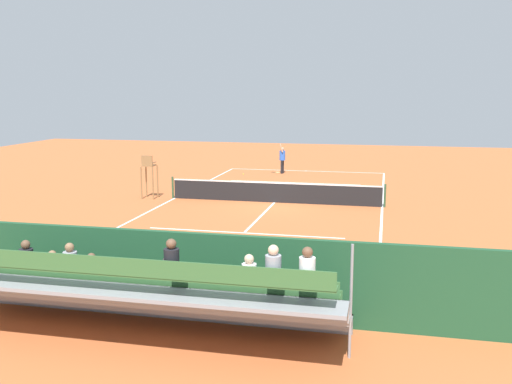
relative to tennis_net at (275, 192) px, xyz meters
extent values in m
plane|color=#BC6033|center=(0.00, 0.00, -0.50)|extent=(60.00, 60.00, 0.00)
cube|color=white|center=(0.00, -11.00, -0.50)|extent=(10.00, 0.10, 0.01)
cube|color=white|center=(0.00, 11.00, -0.50)|extent=(10.00, 0.10, 0.01)
cube|color=white|center=(-5.00, 0.00, -0.50)|extent=(0.10, 22.00, 0.01)
cube|color=white|center=(5.00, 0.00, -0.50)|extent=(0.10, 22.00, 0.01)
cube|color=white|center=(0.00, -6.05, -0.50)|extent=(7.50, 0.10, 0.01)
cube|color=white|center=(0.00, 6.05, -0.50)|extent=(7.50, 0.10, 0.01)
cube|color=white|center=(0.00, 0.00, -0.50)|extent=(0.10, 12.10, 0.01)
cube|color=white|center=(0.00, -11.00, -0.50)|extent=(0.10, 0.30, 0.01)
cube|color=black|center=(0.00, 0.00, -0.05)|extent=(10.00, 0.02, 0.91)
cube|color=white|center=(0.00, 0.00, 0.44)|extent=(10.00, 0.04, 0.06)
cylinder|color=#2D5133|center=(-5.10, 0.00, 0.03)|extent=(0.10, 0.10, 1.07)
cylinder|color=#2D5133|center=(5.10, 0.00, 0.03)|extent=(0.10, 0.10, 1.07)
cube|color=#1E4C2D|center=(0.00, 14.00, 0.50)|extent=(18.00, 0.16, 2.00)
cube|color=gray|center=(0.00, 14.35, -0.28)|extent=(9.00, 0.10, 0.45)
cube|color=gray|center=(0.00, 14.70, -0.09)|extent=(9.00, 0.80, 0.08)
cube|color=gray|center=(0.00, 14.32, -0.28)|extent=(9.00, 0.04, 0.45)
cube|color=#386B38|center=(0.00, 14.80, 0.33)|extent=(8.60, 0.36, 0.04)
cube|color=#386B38|center=(0.00, 14.98, 0.53)|extent=(8.60, 0.03, 0.36)
cube|color=gray|center=(0.00, 15.50, 0.36)|extent=(9.00, 0.80, 0.08)
cube|color=gray|center=(0.00, 15.12, 0.17)|extent=(9.00, 0.04, 0.45)
cube|color=#386B38|center=(0.00, 15.60, 0.78)|extent=(8.60, 0.36, 0.04)
cube|color=#386B38|center=(0.00, 15.78, 0.98)|extent=(8.60, 0.03, 0.36)
cube|color=gray|center=(0.00, 16.30, 0.81)|extent=(9.00, 0.80, 0.08)
cube|color=gray|center=(0.00, 15.92, 0.62)|extent=(9.00, 0.04, 0.45)
cube|color=#386B38|center=(0.00, 16.40, 1.23)|extent=(8.60, 0.36, 0.04)
cube|color=#386B38|center=(0.00, 16.58, 1.43)|extent=(8.60, 0.03, 0.36)
cylinder|color=gray|center=(-4.50, 15.50, 0.67)|extent=(0.06, 0.06, 2.35)
cube|color=#2D2D33|center=(-3.74, 16.23, 1.27)|extent=(0.32, 0.40, 0.12)
cylinder|color=white|center=(-3.74, 16.35, 1.55)|extent=(0.30, 0.30, 0.45)
sphere|color=brown|center=(-3.74, 16.35, 1.88)|extent=(0.20, 0.20, 0.20)
cube|color=#2D2D33|center=(-3.10, 16.23, 1.27)|extent=(0.32, 0.40, 0.12)
cylinder|color=#9399A3|center=(-3.10, 16.35, 1.55)|extent=(0.30, 0.30, 0.45)
sphere|color=beige|center=(-3.10, 16.35, 1.88)|extent=(0.20, 0.20, 0.20)
cube|color=#2D2D33|center=(1.48, 14.63, 0.37)|extent=(0.32, 0.40, 0.12)
cylinder|color=blue|center=(1.48, 14.75, 0.65)|extent=(0.30, 0.30, 0.45)
sphere|color=brown|center=(1.48, 14.75, 0.98)|extent=(0.20, 0.20, 0.20)
cube|color=#2D2D33|center=(2.49, 14.63, 0.37)|extent=(0.32, 0.40, 0.12)
cylinder|color=#9399A3|center=(2.49, 14.75, 0.65)|extent=(0.30, 0.30, 0.45)
sphere|color=#8C6647|center=(2.49, 14.75, 0.98)|extent=(0.20, 0.20, 0.20)
cube|color=#2D2D33|center=(-2.45, 15.43, 0.82)|extent=(0.32, 0.40, 0.12)
cylinder|color=white|center=(-2.45, 15.55, 1.10)|extent=(0.30, 0.30, 0.45)
sphere|color=beige|center=(-2.45, 15.55, 1.43)|extent=(0.20, 0.20, 0.20)
cube|color=#2D2D33|center=(-1.11, 16.23, 1.27)|extent=(0.32, 0.40, 0.12)
cylinder|color=black|center=(-1.11, 16.35, 1.55)|extent=(0.30, 0.30, 0.45)
sphere|color=brown|center=(-1.11, 16.35, 1.88)|extent=(0.20, 0.20, 0.20)
cube|color=#2D2D33|center=(1.54, 15.43, 0.82)|extent=(0.32, 0.40, 0.12)
cylinder|color=#9399A3|center=(1.54, 15.55, 1.10)|extent=(0.30, 0.30, 0.45)
sphere|color=#8C6647|center=(1.54, 15.55, 1.43)|extent=(0.20, 0.20, 0.20)
cube|color=#2D2D33|center=(2.61, 15.43, 0.82)|extent=(0.32, 0.40, 0.12)
cylinder|color=black|center=(2.61, 15.55, 1.10)|extent=(0.30, 0.30, 0.45)
sphere|color=brown|center=(2.61, 15.55, 1.43)|extent=(0.20, 0.20, 0.20)
cube|color=#2D2D33|center=(-0.78, 15.43, 0.82)|extent=(0.32, 0.40, 0.12)
cylinder|color=pink|center=(-0.78, 15.55, 1.10)|extent=(0.30, 0.30, 0.45)
sphere|color=tan|center=(-0.78, 15.55, 1.43)|extent=(0.20, 0.20, 0.20)
cylinder|color=olive|center=(5.90, -0.04, 0.30)|extent=(0.07, 0.07, 1.60)
cylinder|color=olive|center=(6.50, -0.04, 0.30)|extent=(0.07, 0.07, 1.60)
cylinder|color=olive|center=(5.90, 0.56, 0.30)|extent=(0.07, 0.07, 1.60)
cylinder|color=olive|center=(6.50, 0.56, 0.30)|extent=(0.07, 0.07, 1.60)
cube|color=olive|center=(6.20, 0.26, 1.13)|extent=(0.56, 0.56, 0.06)
cube|color=olive|center=(6.20, 0.50, 1.40)|extent=(0.56, 0.06, 0.48)
cube|color=olive|center=(5.94, 0.26, 1.28)|extent=(0.04, 0.48, 0.04)
cube|color=olive|center=(6.46, 0.26, 1.28)|extent=(0.04, 0.48, 0.04)
cube|color=#33383D|center=(-2.13, 13.20, -0.05)|extent=(1.80, 0.40, 0.05)
cylinder|color=#33383D|center=(-2.88, 13.20, -0.28)|extent=(0.06, 0.06, 0.45)
cylinder|color=#33383D|center=(-1.38, 13.20, -0.28)|extent=(0.06, 0.06, 0.45)
cube|color=#33383D|center=(-2.13, 13.38, 0.25)|extent=(1.80, 0.04, 0.36)
cube|color=#B22D2D|center=(-0.39, 13.40, -0.32)|extent=(0.90, 0.36, 0.36)
cylinder|color=black|center=(1.31, -9.66, -0.08)|extent=(0.14, 0.14, 0.85)
cylinder|color=black|center=(1.35, -9.44, -0.08)|extent=(0.14, 0.14, 0.85)
cylinder|color=blue|center=(1.33, -9.55, 0.65)|extent=(0.41, 0.41, 0.60)
sphere|color=tan|center=(1.33, -9.55, 1.06)|extent=(0.22, 0.22, 0.22)
cylinder|color=tan|center=(1.37, -9.33, 1.15)|extent=(0.26, 0.13, 0.55)
cylinder|color=tan|center=(1.30, -9.77, 0.68)|extent=(0.10, 0.10, 0.50)
cylinder|color=black|center=(1.95, -9.84, -0.49)|extent=(0.28, 0.04, 0.03)
torus|color=#D8CC4C|center=(1.68, -9.85, -0.49)|extent=(0.32, 0.32, 0.02)
cylinder|color=white|center=(1.68, -9.85, -0.49)|extent=(0.25, 0.25, 0.00)
sphere|color=#CCDB33|center=(3.62, -8.49, -0.47)|extent=(0.07, 0.07, 0.07)
camera|label=1|loc=(-5.06, 26.49, 4.81)|focal=40.68mm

